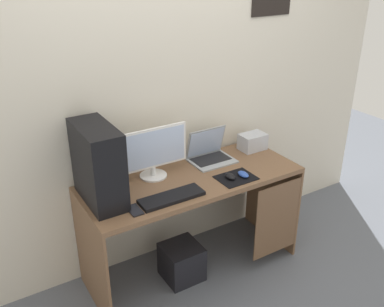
# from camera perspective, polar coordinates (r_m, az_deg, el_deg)

# --- Properties ---
(ground_plane) EXTENTS (8.00, 8.00, 0.00)m
(ground_plane) POSITION_cam_1_polar(r_m,az_deg,el_deg) (3.38, -0.00, -14.73)
(ground_plane) COLOR slate
(wall_back) EXTENTS (4.00, 0.05, 2.60)m
(wall_back) POSITION_cam_1_polar(r_m,az_deg,el_deg) (3.02, -3.40, 8.45)
(wall_back) COLOR beige
(wall_back) RESTS_ON ground_plane
(desk) EXTENTS (1.53, 0.61, 0.77)m
(desk) POSITION_cam_1_polar(r_m,az_deg,el_deg) (3.02, 0.44, -5.71)
(desk) COLOR brown
(desk) RESTS_ON ground_plane
(pc_tower) EXTENTS (0.20, 0.45, 0.49)m
(pc_tower) POSITION_cam_1_polar(r_m,az_deg,el_deg) (2.63, -12.38, -1.43)
(pc_tower) COLOR black
(pc_tower) RESTS_ON desk
(monitor) EXTENTS (0.50, 0.19, 0.36)m
(monitor) POSITION_cam_1_polar(r_m,az_deg,el_deg) (2.88, -5.22, 0.15)
(monitor) COLOR white
(monitor) RESTS_ON desk
(laptop) EXTENTS (0.32, 0.24, 0.24)m
(laptop) POSITION_cam_1_polar(r_m,az_deg,el_deg) (3.17, 2.38, -0.07)
(laptop) COLOR #9EA3A8
(laptop) RESTS_ON desk
(projector) EXTENTS (0.20, 0.14, 0.13)m
(projector) POSITION_cam_1_polar(r_m,az_deg,el_deg) (3.37, 8.04, 1.56)
(projector) COLOR #B7BCC6
(projector) RESTS_ON desk
(keyboard) EXTENTS (0.42, 0.14, 0.02)m
(keyboard) POSITION_cam_1_polar(r_m,az_deg,el_deg) (2.70, -2.72, -5.82)
(keyboard) COLOR black
(keyboard) RESTS_ON desk
(mousepad) EXTENTS (0.26, 0.20, 0.00)m
(mousepad) POSITION_cam_1_polar(r_m,az_deg,el_deg) (2.95, 5.87, -3.22)
(mousepad) COLOR black
(mousepad) RESTS_ON desk
(mouse_left) EXTENTS (0.06, 0.10, 0.03)m
(mouse_left) POSITION_cam_1_polar(r_m,az_deg,el_deg) (2.92, 5.06, -3.03)
(mouse_left) COLOR black
(mouse_left) RESTS_ON mousepad
(mouse_right) EXTENTS (0.06, 0.10, 0.03)m
(mouse_right) POSITION_cam_1_polar(r_m,az_deg,el_deg) (2.96, 6.84, -2.76)
(mouse_right) COLOR #2D51B2
(mouse_right) RESTS_ON mousepad
(cell_phone) EXTENTS (0.07, 0.13, 0.01)m
(cell_phone) POSITION_cam_1_polar(r_m,az_deg,el_deg) (2.60, -7.63, -7.49)
(cell_phone) COLOR black
(cell_phone) RESTS_ON desk
(subwoofer) EXTENTS (0.27, 0.27, 0.27)m
(subwoofer) POSITION_cam_1_polar(r_m,az_deg,el_deg) (3.21, -1.38, -14.18)
(subwoofer) COLOR black
(subwoofer) RESTS_ON ground_plane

